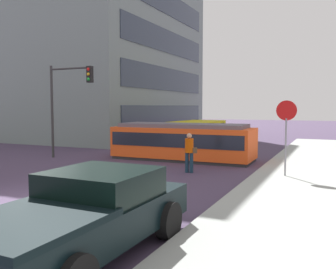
{
  "coord_description": "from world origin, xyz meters",
  "views": [
    {
      "loc": [
        8.16,
        -7.87,
        2.79
      ],
      "look_at": [
        0.13,
        9.57,
        1.32
      ],
      "focal_mm": 39.3,
      "sensor_mm": 36.0,
      "label": 1
    }
  ],
  "objects_px": {
    "streetcar_tram": "(183,141)",
    "stop_sign": "(286,122)",
    "pedestrian_crossing": "(189,150)",
    "pickup_truck_parked": "(86,215)",
    "traffic_light_mast": "(67,93)",
    "city_bus": "(196,132)"
  },
  "relations": [
    {
      "from": "streetcar_tram",
      "to": "stop_sign",
      "type": "height_order",
      "value": "stop_sign"
    },
    {
      "from": "pedestrian_crossing",
      "to": "pickup_truck_parked",
      "type": "xyz_separation_m",
      "value": [
        1.44,
        -8.93,
        -0.15
      ]
    },
    {
      "from": "streetcar_tram",
      "to": "pickup_truck_parked",
      "type": "relative_size",
      "value": 1.47
    },
    {
      "from": "stop_sign",
      "to": "traffic_light_mast",
      "type": "xyz_separation_m",
      "value": [
        -11.29,
        1.0,
        1.3
      ]
    },
    {
      "from": "city_bus",
      "to": "traffic_light_mast",
      "type": "bearing_deg",
      "value": -116.39
    },
    {
      "from": "city_bus",
      "to": "pickup_truck_parked",
      "type": "bearing_deg",
      "value": -75.74
    },
    {
      "from": "pickup_truck_parked",
      "to": "stop_sign",
      "type": "xyz_separation_m",
      "value": [
        2.41,
        9.14,
        1.4
      ]
    },
    {
      "from": "stop_sign",
      "to": "streetcar_tram",
      "type": "bearing_deg",
      "value": 150.19
    },
    {
      "from": "pedestrian_crossing",
      "to": "stop_sign",
      "type": "distance_m",
      "value": 4.06
    },
    {
      "from": "city_bus",
      "to": "pedestrian_crossing",
      "type": "relative_size",
      "value": 3.33
    },
    {
      "from": "streetcar_tram",
      "to": "city_bus",
      "type": "xyz_separation_m",
      "value": [
        -1.56,
        6.2,
        0.04
      ]
    },
    {
      "from": "streetcar_tram",
      "to": "traffic_light_mast",
      "type": "distance_m",
      "value": 6.62
    },
    {
      "from": "pedestrian_crossing",
      "to": "stop_sign",
      "type": "bearing_deg",
      "value": 3.18
    },
    {
      "from": "streetcar_tram",
      "to": "stop_sign",
      "type": "relative_size",
      "value": 2.56
    },
    {
      "from": "pedestrian_crossing",
      "to": "traffic_light_mast",
      "type": "distance_m",
      "value": 7.95
    },
    {
      "from": "pedestrian_crossing",
      "to": "pickup_truck_parked",
      "type": "bearing_deg",
      "value": -80.81
    },
    {
      "from": "streetcar_tram",
      "to": "stop_sign",
      "type": "xyz_separation_m",
      "value": [
        5.57,
        -3.19,
        1.21
      ]
    },
    {
      "from": "city_bus",
      "to": "pedestrian_crossing",
      "type": "height_order",
      "value": "city_bus"
    },
    {
      "from": "pedestrian_crossing",
      "to": "streetcar_tram",
      "type": "bearing_deg",
      "value": 116.64
    },
    {
      "from": "pedestrian_crossing",
      "to": "city_bus",
      "type": "bearing_deg",
      "value": 108.78
    },
    {
      "from": "city_bus",
      "to": "pickup_truck_parked",
      "type": "relative_size",
      "value": 1.11
    },
    {
      "from": "pickup_truck_parked",
      "to": "stop_sign",
      "type": "height_order",
      "value": "stop_sign"
    }
  ]
}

